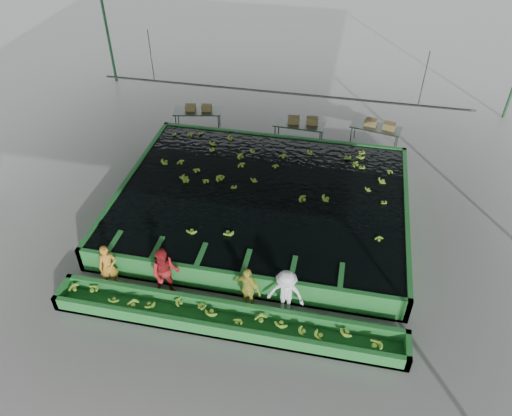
% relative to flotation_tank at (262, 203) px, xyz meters
% --- Properties ---
extents(ground, '(80.00, 80.00, 0.00)m').
position_rel_flotation_tank_xyz_m(ground, '(0.00, -1.50, -0.45)').
color(ground, gray).
rests_on(ground, ground).
extents(shed_roof, '(20.00, 22.00, 0.04)m').
position_rel_flotation_tank_xyz_m(shed_roof, '(0.00, -1.50, 4.55)').
color(shed_roof, slate).
rests_on(shed_roof, shed_posts).
extents(shed_posts, '(20.00, 22.00, 5.00)m').
position_rel_flotation_tank_xyz_m(shed_posts, '(0.00, -1.50, 2.05)').
color(shed_posts, '#295D36').
rests_on(shed_posts, ground).
extents(flotation_tank, '(10.00, 8.00, 0.90)m').
position_rel_flotation_tank_xyz_m(flotation_tank, '(0.00, 0.00, 0.00)').
color(flotation_tank, '#287F34').
rests_on(flotation_tank, ground).
extents(tank_water, '(9.70, 7.70, 0.00)m').
position_rel_flotation_tank_xyz_m(tank_water, '(0.00, -0.00, 0.40)').
color(tank_water, black).
rests_on(tank_water, flotation_tank).
extents(sorting_trough, '(10.00, 1.00, 0.50)m').
position_rel_flotation_tank_xyz_m(sorting_trough, '(0.00, -5.10, -0.20)').
color(sorting_trough, '#287F34').
rests_on(sorting_trough, ground).
extents(cableway_rail, '(0.08, 0.08, 14.00)m').
position_rel_flotation_tank_xyz_m(cableway_rail, '(0.00, 3.50, 2.55)').
color(cableway_rail, '#59605B').
rests_on(cableway_rail, shed_roof).
extents(rail_hanger_left, '(0.04, 0.04, 2.00)m').
position_rel_flotation_tank_xyz_m(rail_hanger_left, '(-5.00, 3.50, 3.55)').
color(rail_hanger_left, '#59605B').
rests_on(rail_hanger_left, shed_roof).
extents(rail_hanger_right, '(0.04, 0.04, 2.00)m').
position_rel_flotation_tank_xyz_m(rail_hanger_right, '(5.00, 3.50, 3.55)').
color(rail_hanger_right, '#59605B').
rests_on(rail_hanger_right, shed_roof).
extents(worker_a, '(0.65, 0.56, 1.50)m').
position_rel_flotation_tank_xyz_m(worker_a, '(-3.78, -4.30, 0.30)').
color(worker_a, orange).
rests_on(worker_a, ground).
extents(worker_b, '(1.00, 0.88, 1.73)m').
position_rel_flotation_tank_xyz_m(worker_b, '(-1.99, -4.30, 0.42)').
color(worker_b, '#B02024').
rests_on(worker_b, ground).
extents(worker_c, '(0.96, 0.68, 1.52)m').
position_rel_flotation_tank_xyz_m(worker_c, '(0.44, -4.30, 0.31)').
color(worker_c, gold).
rests_on(worker_c, ground).
extents(worker_d, '(1.07, 0.65, 1.61)m').
position_rel_flotation_tank_xyz_m(worker_d, '(1.54, -4.30, 0.36)').
color(worker_d, white).
rests_on(worker_d, ground).
extents(packing_table_left, '(2.20, 1.23, 0.94)m').
position_rel_flotation_tank_xyz_m(packing_table_left, '(-3.93, 5.19, 0.02)').
color(packing_table_left, '#59605B').
rests_on(packing_table_left, ground).
extents(packing_table_mid, '(2.16, 0.94, 0.97)m').
position_rel_flotation_tank_xyz_m(packing_table_mid, '(0.62, 4.93, 0.03)').
color(packing_table_mid, '#59605B').
rests_on(packing_table_mid, ground).
extents(packing_table_right, '(2.18, 1.22, 0.94)m').
position_rel_flotation_tank_xyz_m(packing_table_right, '(3.79, 5.38, 0.02)').
color(packing_table_right, '#59605B').
rests_on(packing_table_right, ground).
extents(box_stack_left, '(1.20, 0.52, 0.25)m').
position_rel_flotation_tank_xyz_m(box_stack_left, '(-3.88, 5.24, 0.50)').
color(box_stack_left, olive).
rests_on(box_stack_left, packing_table_left).
extents(box_stack_mid, '(1.29, 0.48, 0.27)m').
position_rel_flotation_tank_xyz_m(box_stack_mid, '(0.76, 5.00, 0.52)').
color(box_stack_mid, olive).
rests_on(box_stack_mid, packing_table_mid).
extents(box_stack_right, '(1.31, 0.63, 0.27)m').
position_rel_flotation_tank_xyz_m(box_stack_right, '(3.94, 5.38, 0.49)').
color(box_stack_right, olive).
rests_on(box_stack_right, packing_table_right).
extents(floating_bananas, '(8.71, 5.94, 0.12)m').
position_rel_flotation_tank_xyz_m(floating_bananas, '(0.00, 0.80, 0.40)').
color(floating_bananas, '#7FB82F').
rests_on(floating_bananas, tank_water).
extents(trough_bananas, '(9.41, 0.63, 0.13)m').
position_rel_flotation_tank_xyz_m(trough_bananas, '(0.00, -5.10, -0.05)').
color(trough_bananas, '#7FB82F').
rests_on(trough_bananas, sorting_trough).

